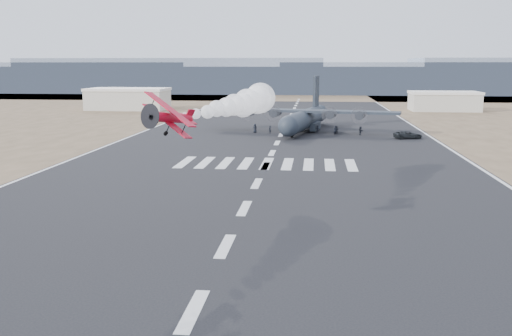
% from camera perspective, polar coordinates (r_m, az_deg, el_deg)
% --- Properties ---
extents(ground, '(500.00, 500.00, 0.00)m').
position_cam_1_polar(ground, '(34.18, -6.32, -14.01)').
color(ground, black).
rests_on(ground, ground).
extents(scrub_far, '(500.00, 80.00, 0.00)m').
position_cam_1_polar(scrub_far, '(260.87, 4.49, 7.21)').
color(scrub_far, brown).
rests_on(scrub_far, ground).
extents(runway_markings, '(60.00, 260.00, 0.01)m').
position_cam_1_polar(runway_markings, '(91.74, 1.61, 1.52)').
color(runway_markings, silver).
rests_on(runway_markings, ground).
extents(ridge_seg_b, '(150.00, 50.00, 15.00)m').
position_cam_1_polar(ridge_seg_b, '(321.09, -19.49, 8.58)').
color(ridge_seg_b, slate).
rests_on(ridge_seg_b, ground).
extents(ridge_seg_c, '(150.00, 50.00, 17.00)m').
position_cam_1_polar(ridge_seg_c, '(299.21, -8.04, 9.16)').
color(ridge_seg_c, slate).
rests_on(ridge_seg_c, ground).
extents(ridge_seg_d, '(150.00, 50.00, 13.00)m').
position_cam_1_polar(ridge_seg_d, '(290.58, 4.67, 8.80)').
color(ridge_seg_d, slate).
rests_on(ridge_seg_d, ground).
extents(ridge_seg_e, '(150.00, 50.00, 15.00)m').
position_cam_1_polar(ridge_seg_e, '(296.24, 17.48, 8.59)').
color(ridge_seg_e, slate).
rests_on(ridge_seg_e, ground).
extents(hangar_left, '(24.50, 14.50, 6.70)m').
position_cam_1_polar(hangar_left, '(185.31, -12.65, 6.79)').
color(hangar_left, '#B1AD9E').
rests_on(hangar_left, ground).
extents(hangar_right, '(20.50, 12.50, 5.90)m').
position_cam_1_polar(hangar_right, '(184.93, 18.29, 6.39)').
color(hangar_right, '#B1AD9E').
rests_on(hangar_right, ground).
extents(aerobatic_biplane, '(4.97, 5.12, 3.69)m').
position_cam_1_polar(aerobatic_biplane, '(46.17, -8.63, 5.04)').
color(aerobatic_biplane, red).
extents(smoke_trail, '(6.90, 20.60, 3.46)m').
position_cam_1_polar(smoke_trail, '(62.26, -0.59, 6.62)').
color(smoke_trail, white).
extents(transport_aircraft, '(39.69, 32.50, 11.50)m').
position_cam_1_polar(transport_aircraft, '(122.13, 4.96, 5.08)').
color(transport_aircraft, '#1D252C').
rests_on(transport_aircraft, ground).
extents(support_vehicle, '(5.80, 3.61, 1.50)m').
position_cam_1_polar(support_vehicle, '(113.25, 14.95, 3.23)').
color(support_vehicle, black).
rests_on(support_vehicle, ground).
extents(crew_a, '(0.88, 0.84, 1.89)m').
position_cam_1_polar(crew_a, '(116.06, 7.91, 3.75)').
color(crew_a, black).
rests_on(crew_a, ground).
extents(crew_b, '(0.72, 0.96, 1.76)m').
position_cam_1_polar(crew_b, '(111.89, 3.61, 3.55)').
color(crew_b, black).
rests_on(crew_b, ground).
extents(crew_c, '(1.11, 0.68, 1.60)m').
position_cam_1_polar(crew_c, '(119.21, 6.16, 3.89)').
color(crew_c, black).
rests_on(crew_c, ground).
extents(crew_d, '(1.11, 0.66, 1.81)m').
position_cam_1_polar(crew_d, '(113.67, 2.80, 3.67)').
color(crew_d, black).
rests_on(crew_d, ground).
extents(crew_e, '(1.04, 0.82, 1.88)m').
position_cam_1_polar(crew_e, '(118.88, -0.11, 3.99)').
color(crew_e, black).
rests_on(crew_e, ground).
extents(crew_f, '(1.08, 1.68, 1.73)m').
position_cam_1_polar(crew_f, '(116.86, 10.41, 3.68)').
color(crew_f, black).
rests_on(crew_f, ground).
extents(crew_g, '(0.67, 0.74, 1.68)m').
position_cam_1_polar(crew_g, '(117.16, 1.40, 3.85)').
color(crew_g, black).
rests_on(crew_g, ground).
extents(crew_h, '(0.80, 0.52, 1.58)m').
position_cam_1_polar(crew_h, '(117.98, 8.10, 3.77)').
color(crew_h, black).
rests_on(crew_h, ground).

